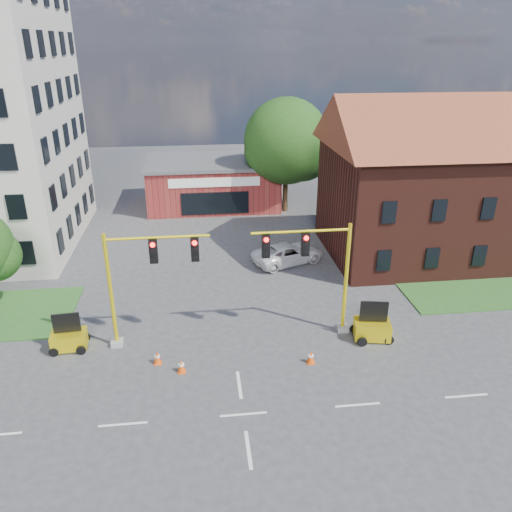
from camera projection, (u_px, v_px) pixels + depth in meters
name	position (u px, v px, depth m)	size (l,w,h in m)	color
ground	(243.00, 414.00, 21.14)	(120.00, 120.00, 0.00)	#3C3C3E
lane_markings	(251.00, 470.00, 18.41)	(60.00, 36.00, 0.01)	white
brick_shop	(213.00, 182.00, 47.61)	(12.40, 8.40, 4.30)	maroon
townhouse_row	(473.00, 173.00, 35.35)	(21.00, 11.00, 11.50)	#451C14
tree_large	(291.00, 144.00, 44.13)	(7.96, 7.58, 10.22)	#332312
signal_mast_west	(143.00, 276.00, 24.57)	(5.30, 0.60, 6.20)	gray
signal_mast_east	(316.00, 267.00, 25.53)	(5.30, 0.60, 6.20)	gray
trailer_west	(69.00, 338.00, 25.43)	(1.80, 1.27, 1.95)	yellow
trailer_east	(372.00, 328.00, 26.28)	(2.04, 1.55, 2.10)	yellow
cone_a	(181.00, 366.00, 23.71)	(0.40, 0.40, 0.70)	#F0500C
cone_b	(157.00, 358.00, 24.35)	(0.40, 0.40, 0.70)	#F0500C
cone_c	(311.00, 357.00, 24.39)	(0.40, 0.40, 0.70)	#F0500C
cone_d	(364.00, 332.00, 26.53)	(0.40, 0.40, 0.70)	#F0500C
pickup_white	(288.00, 253.00, 35.31)	(2.38, 5.16, 1.43)	white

